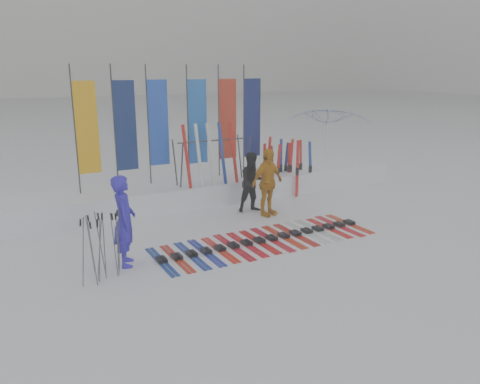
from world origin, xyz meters
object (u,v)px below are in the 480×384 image
person_black (253,182)px  ski_row (266,239)px  person_yellow (267,182)px  person_blue (124,221)px  ski_rack (212,155)px  tent_canopy (328,144)px

person_black → ski_row: 2.37m
person_yellow → ski_row: bearing=-136.5°
person_black → person_yellow: size_ratio=0.91×
person_blue → ski_rack: ski_rack is taller
person_yellow → tent_canopy: tent_canopy is taller
person_blue → tent_canopy: bearing=-49.4°
person_black → tent_canopy: (3.98, 1.87, 0.46)m
person_blue → ski_rack: 4.52m
person_blue → ski_rack: bearing=-31.9°
ski_row → person_black: bearing=67.5°
person_yellow → ski_row: size_ratio=0.35×
person_black → ski_rack: bearing=123.9°
tent_canopy → ski_rack: bearing=-171.5°
person_black → ski_row: bearing=-105.5°
person_blue → person_black: bearing=-49.2°
person_black → ski_row: size_ratio=0.32×
tent_canopy → person_blue: bearing=-154.6°
person_yellow → ski_rack: bearing=100.1°
person_blue → tent_canopy: size_ratio=0.64×
ski_row → ski_rack: bearing=85.5°
person_yellow → ski_rack: 1.90m
person_black → tent_canopy: 4.43m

